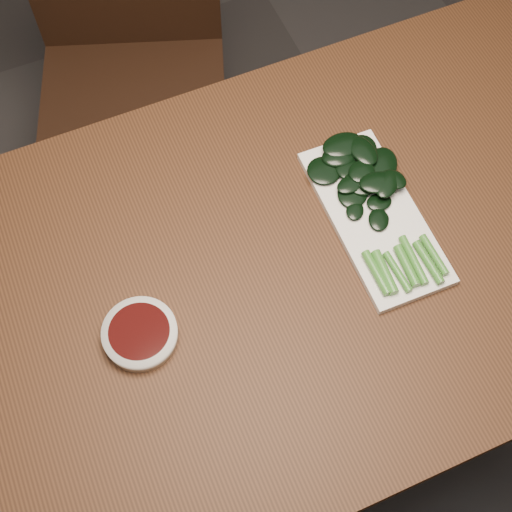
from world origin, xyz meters
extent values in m
plane|color=#2E2B2B|center=(0.00, 0.00, 0.00)|extent=(6.00, 6.00, 0.00)
cube|color=#412412|center=(0.00, 0.00, 0.73)|extent=(1.40, 0.80, 0.04)
cylinder|color=#412412|center=(0.64, 0.34, 0.35)|extent=(0.05, 0.05, 0.71)
cube|color=black|center=(-0.08, 0.67, 0.43)|extent=(0.57, 0.57, 0.04)
cylinder|color=black|center=(-0.33, 0.56, 0.21)|extent=(0.04, 0.04, 0.41)
cylinder|color=black|center=(0.03, 0.42, 0.21)|extent=(0.04, 0.04, 0.41)
cylinder|color=black|center=(-0.20, 0.92, 0.21)|extent=(0.04, 0.04, 0.41)
cylinder|color=black|center=(0.17, 0.79, 0.21)|extent=(0.04, 0.04, 0.41)
cylinder|color=white|center=(-0.26, -0.03, 0.76)|extent=(0.12, 0.12, 0.03)
cylinder|color=#390705|center=(-0.26, -0.03, 0.78)|extent=(0.10, 0.10, 0.00)
cube|color=white|center=(0.18, 0.02, 0.76)|extent=(0.15, 0.33, 0.01)
cylinder|color=#42872E|center=(0.13, -0.09, 0.77)|extent=(0.02, 0.08, 0.02)
cylinder|color=#42872E|center=(0.14, -0.09, 0.77)|extent=(0.02, 0.08, 0.02)
cylinder|color=#42872E|center=(0.16, -0.10, 0.77)|extent=(0.01, 0.08, 0.01)
cylinder|color=#42872E|center=(0.18, -0.09, 0.77)|extent=(0.02, 0.08, 0.02)
cylinder|color=#42872E|center=(0.20, -0.09, 0.77)|extent=(0.02, 0.09, 0.01)
cylinder|color=#42872E|center=(0.22, -0.10, 0.77)|extent=(0.02, 0.08, 0.01)
cylinder|color=#42872E|center=(0.23, -0.09, 0.77)|extent=(0.01, 0.08, 0.01)
ellipsoid|color=black|center=(0.17, 0.14, 0.78)|extent=(0.07, 0.06, 0.01)
ellipsoid|color=black|center=(0.21, 0.13, 0.78)|extent=(0.05, 0.07, 0.01)
ellipsoid|color=black|center=(0.22, 0.14, 0.77)|extent=(0.08, 0.08, 0.01)
ellipsoid|color=black|center=(0.18, 0.08, 0.77)|extent=(0.07, 0.07, 0.01)
ellipsoid|color=black|center=(0.14, 0.13, 0.77)|extent=(0.07, 0.07, 0.01)
ellipsoid|color=black|center=(0.24, 0.06, 0.78)|extent=(0.05, 0.06, 0.01)
ellipsoid|color=black|center=(0.21, 0.14, 0.77)|extent=(0.04, 0.06, 0.01)
ellipsoid|color=black|center=(0.19, 0.09, 0.78)|extent=(0.06, 0.06, 0.01)
ellipsoid|color=black|center=(0.22, 0.05, 0.78)|extent=(0.07, 0.07, 0.01)
ellipsoid|color=black|center=(0.17, 0.08, 0.78)|extent=(0.06, 0.04, 0.01)
ellipsoid|color=black|center=(0.19, 0.16, 0.78)|extent=(0.08, 0.05, 0.01)
ellipsoid|color=black|center=(0.19, 0.07, 0.78)|extent=(0.05, 0.06, 0.01)
ellipsoid|color=black|center=(0.24, 0.06, 0.77)|extent=(0.06, 0.05, 0.01)
ellipsoid|color=black|center=(0.23, 0.10, 0.77)|extent=(0.10, 0.10, 0.01)
ellipsoid|color=black|center=(0.18, 0.11, 0.77)|extent=(0.06, 0.06, 0.01)
ellipsoid|color=black|center=(0.21, 0.06, 0.78)|extent=(0.08, 0.06, 0.01)
ellipsoid|color=black|center=(0.22, 0.12, 0.77)|extent=(0.04, 0.05, 0.01)
ellipsoid|color=black|center=(0.16, 0.07, 0.77)|extent=(0.08, 0.08, 0.01)
ellipsoid|color=black|center=(0.18, 0.00, 0.77)|extent=(0.05, 0.06, 0.01)
ellipsoid|color=black|center=(0.19, 0.01, 0.77)|extent=(0.03, 0.04, 0.01)
ellipsoid|color=black|center=(0.20, 0.03, 0.77)|extent=(0.05, 0.04, 0.01)
ellipsoid|color=black|center=(0.15, 0.03, 0.77)|extent=(0.05, 0.05, 0.01)
camera|label=1|loc=(-0.25, -0.47, 1.81)|focal=50.00mm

